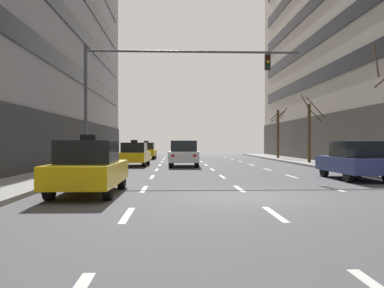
{
  "coord_description": "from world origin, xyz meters",
  "views": [
    {
      "loc": [
        -2.21,
        -12.06,
        1.59
      ],
      "look_at": [
        -0.94,
        17.99,
        1.47
      ],
      "focal_mm": 38.75,
      "sensor_mm": 36.0,
      "label": 1
    }
  ],
  "objects_px": {
    "taxi_driving_0": "(134,154)",
    "traffic_signal_0": "(154,80)",
    "taxi_driving_1": "(146,151)",
    "car_driving_2": "(184,154)",
    "car_parked_2": "(354,161)",
    "street_tree_2": "(278,132)",
    "street_tree_0": "(310,131)",
    "taxi_driving_3": "(89,168)"
  },
  "relations": [
    {
      "from": "taxi_driving_0",
      "to": "traffic_signal_0",
      "type": "xyz_separation_m",
      "value": [
        1.61,
        -5.91,
        4.14
      ]
    },
    {
      "from": "taxi_driving_1",
      "to": "car_driving_2",
      "type": "xyz_separation_m",
      "value": [
        3.33,
        -12.7,
        0.07
      ]
    },
    {
      "from": "car_driving_2",
      "to": "taxi_driving_1",
      "type": "bearing_deg",
      "value": 104.68
    },
    {
      "from": "car_driving_2",
      "to": "traffic_signal_0",
      "type": "height_order",
      "value": "traffic_signal_0"
    },
    {
      "from": "car_parked_2",
      "to": "street_tree_2",
      "type": "relative_size",
      "value": 0.92
    },
    {
      "from": "street_tree_0",
      "to": "taxi_driving_0",
      "type": "bearing_deg",
      "value": -171.99
    },
    {
      "from": "traffic_signal_0",
      "to": "street_tree_0",
      "type": "distance_m",
      "value": 13.54
    },
    {
      "from": "street_tree_0",
      "to": "taxi_driving_1",
      "type": "bearing_deg",
      "value": 140.76
    },
    {
      "from": "taxi_driving_3",
      "to": "car_parked_2",
      "type": "distance_m",
      "value": 11.24
    },
    {
      "from": "car_driving_2",
      "to": "traffic_signal_0",
      "type": "distance_m",
      "value": 6.82
    },
    {
      "from": "traffic_signal_0",
      "to": "taxi_driving_3",
      "type": "bearing_deg",
      "value": -99.38
    },
    {
      "from": "traffic_signal_0",
      "to": "street_tree_2",
      "type": "xyz_separation_m",
      "value": [
        10.9,
        16.86,
        -2.36
      ]
    },
    {
      "from": "street_tree_2",
      "to": "car_driving_2",
      "type": "bearing_deg",
      "value": -128.27
    },
    {
      "from": "car_parked_2",
      "to": "taxi_driving_1",
      "type": "bearing_deg",
      "value": 114.63
    },
    {
      "from": "traffic_signal_0",
      "to": "street_tree_0",
      "type": "bearing_deg",
      "value": 35.17
    },
    {
      "from": "car_parked_2",
      "to": "traffic_signal_0",
      "type": "bearing_deg",
      "value": 151.69
    },
    {
      "from": "traffic_signal_0",
      "to": "car_driving_2",
      "type": "bearing_deg",
      "value": 71.92
    },
    {
      "from": "taxi_driving_3",
      "to": "street_tree_0",
      "type": "xyz_separation_m",
      "value": [
        12.42,
        16.95,
        1.63
      ]
    },
    {
      "from": "street_tree_2",
      "to": "car_parked_2",
      "type": "bearing_deg",
      "value": -95.75
    },
    {
      "from": "car_parked_2",
      "to": "street_tree_0",
      "type": "relative_size",
      "value": 0.88
    },
    {
      "from": "car_driving_2",
      "to": "taxi_driving_0",
      "type": "bearing_deg",
      "value": 167.73
    },
    {
      "from": "taxi_driving_1",
      "to": "taxi_driving_3",
      "type": "bearing_deg",
      "value": -89.79
    },
    {
      "from": "car_driving_2",
      "to": "taxi_driving_3",
      "type": "bearing_deg",
      "value": -102.57
    },
    {
      "from": "street_tree_0",
      "to": "taxi_driving_3",
      "type": "bearing_deg",
      "value": -126.23
    },
    {
      "from": "taxi_driving_3",
      "to": "car_parked_2",
      "type": "height_order",
      "value": "taxi_driving_3"
    },
    {
      "from": "taxi_driving_0",
      "to": "taxi_driving_3",
      "type": "relative_size",
      "value": 0.97
    },
    {
      "from": "taxi_driving_0",
      "to": "taxi_driving_1",
      "type": "xyz_separation_m",
      "value": [
        -0.02,
        11.98,
        -0.01
      ]
    },
    {
      "from": "street_tree_2",
      "to": "street_tree_0",
      "type": "bearing_deg",
      "value": -90.06
    },
    {
      "from": "car_driving_2",
      "to": "street_tree_2",
      "type": "xyz_separation_m",
      "value": [
        9.2,
        11.66,
        1.72
      ]
    },
    {
      "from": "taxi_driving_0",
      "to": "taxi_driving_3",
      "type": "distance_m",
      "value": 15.19
    },
    {
      "from": "taxi_driving_1",
      "to": "taxi_driving_0",
      "type": "bearing_deg",
      "value": -89.9
    },
    {
      "from": "car_driving_2",
      "to": "street_tree_0",
      "type": "relative_size",
      "value": 0.93
    },
    {
      "from": "car_parked_2",
      "to": "street_tree_0",
      "type": "distance_m",
      "value": 12.67
    },
    {
      "from": "traffic_signal_0",
      "to": "street_tree_0",
      "type": "xyz_separation_m",
      "value": [
        10.89,
        7.67,
        -2.47
      ]
    },
    {
      "from": "traffic_signal_0",
      "to": "street_tree_2",
      "type": "distance_m",
      "value": 20.21
    },
    {
      "from": "car_driving_2",
      "to": "car_parked_2",
      "type": "relative_size",
      "value": 1.05
    },
    {
      "from": "taxi_driving_1",
      "to": "taxi_driving_3",
      "type": "height_order",
      "value": "taxi_driving_3"
    },
    {
      "from": "taxi_driving_1",
      "to": "street_tree_2",
      "type": "relative_size",
      "value": 0.89
    },
    {
      "from": "taxi_driving_3",
      "to": "car_parked_2",
      "type": "relative_size",
      "value": 1.01
    },
    {
      "from": "car_driving_2",
      "to": "street_tree_2",
      "type": "relative_size",
      "value": 0.97
    },
    {
      "from": "car_driving_2",
      "to": "car_parked_2",
      "type": "distance_m",
      "value": 12.14
    },
    {
      "from": "taxi_driving_3",
      "to": "car_parked_2",
      "type": "xyz_separation_m",
      "value": [
        10.26,
        4.58,
        -0.01
      ]
    }
  ]
}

